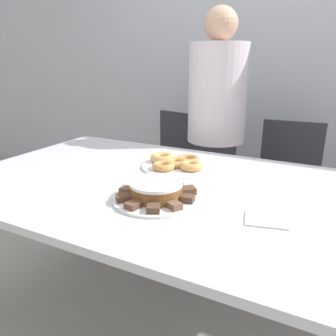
{
  "coord_description": "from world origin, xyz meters",
  "views": [
    {
      "loc": [
        0.61,
        -1.14,
        1.25
      ],
      "look_at": [
        0.01,
        0.02,
        0.82
      ],
      "focal_mm": 35.0,
      "sensor_mm": 36.0,
      "label": 1
    }
  ],
  "objects_px": {
    "plate_cake": "(156,198)",
    "frosted_cake": "(156,189)",
    "plate_donuts": "(177,166)",
    "napkin": "(266,220)",
    "person_standing": "(216,132)",
    "office_chair_left": "(168,174)",
    "office_chair_right": "(285,194)"
  },
  "relations": [
    {
      "from": "plate_cake",
      "to": "frosted_cake",
      "type": "bearing_deg",
      "value": 0.0
    },
    {
      "from": "plate_donuts",
      "to": "napkin",
      "type": "relative_size",
      "value": 2.2
    },
    {
      "from": "person_standing",
      "to": "office_chair_left",
      "type": "height_order",
      "value": "person_standing"
    },
    {
      "from": "office_chair_right",
      "to": "plate_cake",
      "type": "bearing_deg",
      "value": -108.43
    },
    {
      "from": "office_chair_left",
      "to": "plate_donuts",
      "type": "relative_size",
      "value": 2.56
    },
    {
      "from": "plate_cake",
      "to": "office_chair_right",
      "type": "bearing_deg",
      "value": 74.6
    },
    {
      "from": "plate_cake",
      "to": "napkin",
      "type": "relative_size",
      "value": 2.12
    },
    {
      "from": "office_chair_left",
      "to": "frosted_cake",
      "type": "height_order",
      "value": "office_chair_left"
    },
    {
      "from": "person_standing",
      "to": "office_chair_left",
      "type": "xyz_separation_m",
      "value": [
        -0.43,
        0.16,
        -0.41
      ]
    },
    {
      "from": "person_standing",
      "to": "napkin",
      "type": "distance_m",
      "value": 1.12
    },
    {
      "from": "plate_cake",
      "to": "frosted_cake",
      "type": "height_order",
      "value": "frosted_cake"
    },
    {
      "from": "napkin",
      "to": "person_standing",
      "type": "bearing_deg",
      "value": 117.74
    },
    {
      "from": "napkin",
      "to": "frosted_cake",
      "type": "bearing_deg",
      "value": -177.89
    },
    {
      "from": "person_standing",
      "to": "frosted_cake",
      "type": "height_order",
      "value": "person_standing"
    },
    {
      "from": "plate_cake",
      "to": "plate_donuts",
      "type": "height_order",
      "value": "same"
    },
    {
      "from": "plate_donuts",
      "to": "napkin",
      "type": "distance_m",
      "value": 0.62
    },
    {
      "from": "office_chair_right",
      "to": "plate_cake",
      "type": "height_order",
      "value": "office_chair_right"
    },
    {
      "from": "person_standing",
      "to": "plate_donuts",
      "type": "xyz_separation_m",
      "value": [
        0.02,
        -0.63,
        -0.05
      ]
    },
    {
      "from": "plate_donuts",
      "to": "frosted_cake",
      "type": "relative_size",
      "value": 1.72
    },
    {
      "from": "office_chair_right",
      "to": "plate_donuts",
      "type": "xyz_separation_m",
      "value": [
        -0.42,
        -0.79,
        0.36
      ]
    },
    {
      "from": "office_chair_left",
      "to": "plate_donuts",
      "type": "distance_m",
      "value": 0.98
    },
    {
      "from": "plate_donuts",
      "to": "plate_cake",
      "type": "bearing_deg",
      "value": -75.62
    },
    {
      "from": "plate_cake",
      "to": "plate_donuts",
      "type": "bearing_deg",
      "value": 104.38
    },
    {
      "from": "office_chair_left",
      "to": "office_chair_right",
      "type": "distance_m",
      "value": 0.88
    },
    {
      "from": "frosted_cake",
      "to": "napkin",
      "type": "relative_size",
      "value": 1.28
    },
    {
      "from": "person_standing",
      "to": "napkin",
      "type": "relative_size",
      "value": 10.09
    },
    {
      "from": "person_standing",
      "to": "office_chair_left",
      "type": "distance_m",
      "value": 0.62
    },
    {
      "from": "office_chair_left",
      "to": "napkin",
      "type": "distance_m",
      "value": 1.54
    },
    {
      "from": "person_standing",
      "to": "plate_cake",
      "type": "relative_size",
      "value": 4.75
    },
    {
      "from": "person_standing",
      "to": "frosted_cake",
      "type": "xyz_separation_m",
      "value": [
        0.12,
        -1.0,
        -0.01
      ]
    },
    {
      "from": "office_chair_right",
      "to": "napkin",
      "type": "relative_size",
      "value": 5.63
    },
    {
      "from": "plate_cake",
      "to": "frosted_cake",
      "type": "xyz_separation_m",
      "value": [
        0.0,
        0.0,
        0.04
      ]
    }
  ]
}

